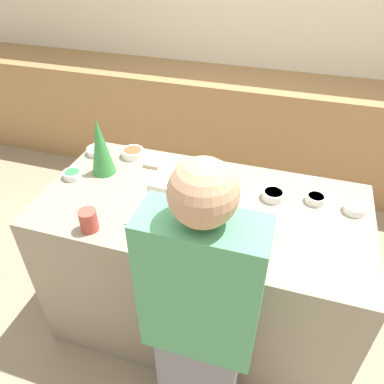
# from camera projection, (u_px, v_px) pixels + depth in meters

# --- Properties ---
(ground_plane) EXTENTS (12.00, 12.00, 0.00)m
(ground_plane) POSITION_uv_depth(u_px,v_px,m) (200.00, 317.00, 2.39)
(ground_plane) COLOR gray
(wall_back) EXTENTS (8.00, 0.05, 2.60)m
(wall_back) POSITION_uv_depth(u_px,v_px,m) (270.00, 24.00, 3.20)
(wall_back) COLOR beige
(wall_back) RESTS_ON ground_plane
(back_cabinet_block) EXTENTS (6.00, 0.60, 0.93)m
(back_cabinet_block) POSITION_uv_depth(u_px,v_px,m) (254.00, 129.00, 3.45)
(back_cabinet_block) COLOR #9E7547
(back_cabinet_block) RESTS_ON ground_plane
(kitchen_island) EXTENTS (1.61, 0.82, 0.93)m
(kitchen_island) POSITION_uv_depth(u_px,v_px,m) (201.00, 268.00, 2.11)
(kitchen_island) COLOR gray
(kitchen_island) RESTS_ON ground_plane
(baking_tray) EXTENTS (0.39, 0.26, 0.01)m
(baking_tray) POSITION_uv_depth(u_px,v_px,m) (174.00, 214.00, 1.76)
(baking_tray) COLOR silver
(baking_tray) RESTS_ON kitchen_island
(gingerbread_house) EXTENTS (0.17, 0.17, 0.26)m
(gingerbread_house) POSITION_uv_depth(u_px,v_px,m) (173.00, 195.00, 1.69)
(gingerbread_house) COLOR brown
(gingerbread_house) RESTS_ON baking_tray
(decorative_tree) EXTENTS (0.13, 0.13, 0.32)m
(decorative_tree) POSITION_uv_depth(u_px,v_px,m) (100.00, 146.00, 1.96)
(decorative_tree) COLOR #33843D
(decorative_tree) RESTS_ON kitchen_island
(candy_bowl_front_corner) EXTENTS (0.11, 0.11, 0.04)m
(candy_bowl_front_corner) POSITION_uv_depth(u_px,v_px,m) (273.00, 195.00, 1.85)
(candy_bowl_front_corner) COLOR white
(candy_bowl_front_corner) RESTS_ON kitchen_island
(candy_bowl_far_right) EXTENTS (0.10, 0.10, 0.04)m
(candy_bowl_far_right) POSITION_uv_depth(u_px,v_px,m) (355.00, 208.00, 1.77)
(candy_bowl_far_right) COLOR white
(candy_bowl_far_right) RESTS_ON kitchen_island
(candy_bowl_far_left) EXTENTS (0.13, 0.13, 0.04)m
(candy_bowl_far_left) POSITION_uv_depth(u_px,v_px,m) (133.00, 153.00, 2.17)
(candy_bowl_far_left) COLOR white
(candy_bowl_far_left) RESTS_ON kitchen_island
(candy_bowl_near_tray_left) EXTENTS (0.10, 0.10, 0.04)m
(candy_bowl_near_tray_left) POSITION_uv_depth(u_px,v_px,m) (72.00, 174.00, 2.00)
(candy_bowl_near_tray_left) COLOR white
(candy_bowl_near_tray_left) RESTS_ON kitchen_island
(candy_bowl_center_rear) EXTENTS (0.10, 0.10, 0.04)m
(candy_bowl_center_rear) POSITION_uv_depth(u_px,v_px,m) (316.00, 199.00, 1.83)
(candy_bowl_center_rear) COLOR white
(candy_bowl_center_rear) RESTS_ON kitchen_island
(candy_bowl_near_tray_right) EXTENTS (0.12, 0.12, 0.04)m
(candy_bowl_near_tray_right) POSITION_uv_depth(u_px,v_px,m) (97.00, 151.00, 2.20)
(candy_bowl_near_tray_right) COLOR white
(candy_bowl_near_tray_right) RESTS_ON kitchen_island
(candy_bowl_behind_tray) EXTENTS (0.11, 0.11, 0.04)m
(candy_bowl_behind_tray) POSITION_uv_depth(u_px,v_px,m) (229.00, 198.00, 1.83)
(candy_bowl_behind_tray) COLOR white
(candy_bowl_behind_tray) RESTS_ON kitchen_island
(cookbook) EXTENTS (0.18, 0.14, 0.02)m
(cookbook) POSITION_uv_depth(u_px,v_px,m) (162.00, 162.00, 2.12)
(cookbook) COLOR #CCB78C
(cookbook) RESTS_ON kitchen_island
(mug) EXTENTS (0.08, 0.08, 0.10)m
(mug) POSITION_uv_depth(u_px,v_px,m) (89.00, 220.00, 1.65)
(mug) COLOR #B24238
(mug) RESTS_ON kitchen_island
(person) EXTENTS (0.41, 0.51, 1.56)m
(person) POSITION_uv_depth(u_px,v_px,m) (200.00, 329.00, 1.42)
(person) COLOR slate
(person) RESTS_ON ground_plane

